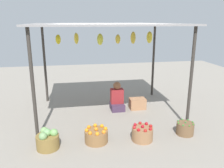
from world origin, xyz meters
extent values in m
plane|color=gray|center=(0.00, 0.00, 0.00)|extent=(14.00, 14.00, 0.00)
cylinder|color=#38332D|center=(-1.67, -1.18, 1.13)|extent=(0.07, 0.07, 2.27)
cylinder|color=#38332D|center=(1.67, -1.18, 1.13)|extent=(0.07, 0.07, 2.27)
cylinder|color=#38332D|center=(-1.67, 1.18, 1.13)|extent=(0.07, 0.07, 2.27)
cylinder|color=#38332D|center=(1.67, 1.18, 1.13)|extent=(0.07, 0.07, 2.27)
cube|color=gray|center=(0.00, 0.00, 2.29)|extent=(3.64, 2.66, 0.04)
ellipsoid|color=yellow|center=(-1.19, 0.04, 1.94)|extent=(0.12, 0.12, 0.23)
ellipsoid|color=yellow|center=(-0.75, 0.27, 1.94)|extent=(0.11, 0.11, 0.28)
ellipsoid|color=yellow|center=(-0.20, -0.13, 1.94)|extent=(0.15, 0.15, 0.27)
ellipsoid|color=yellow|center=(0.24, -0.14, 1.94)|extent=(0.12, 0.12, 0.22)
ellipsoid|color=gold|center=(0.72, 0.23, 1.94)|extent=(0.13, 0.13, 0.32)
ellipsoid|color=yellow|center=(1.20, 0.30, 1.94)|extent=(0.15, 0.15, 0.31)
cube|color=#442F48|center=(0.28, 0.11, 0.09)|extent=(0.36, 0.44, 0.18)
cube|color=maroon|center=(0.28, 0.16, 0.38)|extent=(0.34, 0.22, 0.40)
sphere|color=#945D3D|center=(0.28, 0.16, 0.67)|extent=(0.21, 0.21, 0.21)
cylinder|color=olive|center=(-1.43, -1.59, 0.14)|extent=(0.43, 0.43, 0.27)
sphere|color=#7BAF6B|center=(-1.43, -1.59, 0.33)|extent=(0.15, 0.15, 0.15)
sphere|color=#78AE60|center=(-1.30, -1.59, 0.32)|extent=(0.15, 0.15, 0.15)
sphere|color=#80AA64|center=(-1.49, -1.48, 0.32)|extent=(0.15, 0.15, 0.15)
sphere|color=#77A063|center=(-1.49, -1.70, 0.32)|extent=(0.15, 0.15, 0.15)
cylinder|color=olive|center=(-0.49, -1.52, 0.13)|extent=(0.47, 0.47, 0.25)
sphere|color=orange|center=(-0.49, -1.52, 0.28)|extent=(0.08, 0.08, 0.08)
sphere|color=orange|center=(-0.30, -1.52, 0.28)|extent=(0.08, 0.08, 0.08)
sphere|color=orange|center=(-0.35, -1.39, 0.28)|extent=(0.08, 0.08, 0.08)
sphere|color=orange|center=(-0.49, -1.33, 0.28)|extent=(0.08, 0.08, 0.08)
sphere|color=orange|center=(-0.62, -1.39, 0.28)|extent=(0.08, 0.08, 0.08)
sphere|color=orange|center=(-0.67, -1.52, 0.28)|extent=(0.08, 0.08, 0.08)
sphere|color=orange|center=(-0.62, -1.65, 0.28)|extent=(0.08, 0.08, 0.08)
sphere|color=orange|center=(-0.49, -1.71, 0.28)|extent=(0.08, 0.08, 0.08)
sphere|color=orange|center=(-0.35, -1.65, 0.28)|extent=(0.08, 0.08, 0.08)
cylinder|color=#996D49|center=(0.45, -1.62, 0.14)|extent=(0.43, 0.43, 0.28)
sphere|color=#B31522|center=(0.45, -1.62, 0.30)|extent=(0.07, 0.07, 0.07)
sphere|color=#AB1F1B|center=(0.62, -1.62, 0.30)|extent=(0.07, 0.07, 0.07)
sphere|color=#AF141F|center=(0.57, -1.50, 0.30)|extent=(0.07, 0.07, 0.07)
sphere|color=#AA211E|center=(0.45, -1.45, 0.30)|extent=(0.07, 0.07, 0.07)
sphere|color=#AF1722|center=(0.33, -1.50, 0.30)|extent=(0.07, 0.07, 0.07)
sphere|color=#A92225|center=(0.28, -1.62, 0.30)|extent=(0.07, 0.07, 0.07)
sphere|color=red|center=(0.33, -1.74, 0.30)|extent=(0.07, 0.07, 0.07)
sphere|color=#B1231D|center=(0.45, -1.79, 0.30)|extent=(0.07, 0.07, 0.07)
sphere|color=#AC191D|center=(0.57, -1.74, 0.30)|extent=(0.07, 0.07, 0.07)
cylinder|color=brown|center=(1.44, -1.54, 0.13)|extent=(0.37, 0.37, 0.26)
sphere|color=#307F35|center=(1.44, -1.54, 0.27)|extent=(0.04, 0.04, 0.04)
sphere|color=#30812D|center=(1.60, -1.54, 0.27)|extent=(0.04, 0.04, 0.04)
sphere|color=#2E862F|center=(1.55, -1.42, 0.27)|extent=(0.04, 0.04, 0.04)
sphere|color=#348A32|center=(1.44, -1.38, 0.27)|extent=(0.04, 0.04, 0.04)
sphere|color=#357F36|center=(1.32, -1.42, 0.27)|extent=(0.04, 0.04, 0.04)
sphere|color=#378C25|center=(1.27, -1.54, 0.27)|extent=(0.04, 0.04, 0.04)
sphere|color=green|center=(1.32, -1.65, 0.27)|extent=(0.04, 0.04, 0.04)
sphere|color=#3D8227|center=(1.44, -1.70, 0.27)|extent=(0.04, 0.04, 0.04)
sphere|color=#3E882F|center=(1.55, -1.65, 0.27)|extent=(0.04, 0.04, 0.04)
cube|color=#AB7853|center=(0.85, 0.08, 0.15)|extent=(0.43, 0.29, 0.30)
camera|label=1|loc=(-0.92, -5.67, 2.38)|focal=36.71mm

